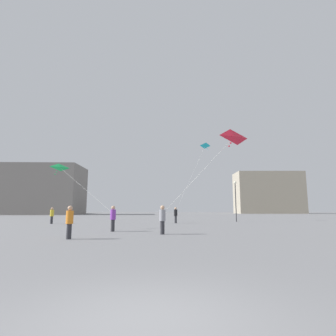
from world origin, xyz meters
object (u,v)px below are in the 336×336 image
(person_in_yellow, at_px, (52,215))
(kite_crimson_delta, at_px, (233,138))
(person_in_purple, at_px, (113,217))
(kite_cyan_delta, at_px, (205,147))
(kite_emerald_delta, at_px, (60,168))
(building_right_hall, at_px, (268,193))
(lamppost_east, at_px, (235,194))
(person_in_orange, at_px, (70,221))
(person_in_grey, at_px, (162,218))
(building_left_hall, at_px, (17,197))
(building_centre_hall, at_px, (46,190))
(person_in_black, at_px, (176,214))

(person_in_yellow, relative_size, kite_crimson_delta, 0.34)
(person_in_purple, xyz_separation_m, kite_crimson_delta, (8.16, -3.76, 4.98))
(kite_cyan_delta, bearing_deg, kite_emerald_delta, -132.32)
(person_in_yellow, relative_size, kite_emerald_delta, 0.31)
(building_right_hall, bearing_deg, kite_crimson_delta, -110.63)
(lamppost_east, bearing_deg, person_in_orange, -124.22)
(person_in_purple, bearing_deg, person_in_grey, 19.72)
(person_in_purple, height_order, lamppost_east, lamppost_east)
(building_left_hall, bearing_deg, person_in_yellow, -57.37)
(person_in_yellow, relative_size, building_centre_hall, 0.08)
(kite_emerald_delta, bearing_deg, building_left_hall, 122.04)
(person_in_grey, distance_m, building_centre_hall, 71.66)
(person_in_orange, relative_size, building_centre_hall, 0.09)
(person_in_purple, distance_m, kite_cyan_delta, 22.06)
(person_in_yellow, distance_m, kite_emerald_delta, 9.60)
(person_in_yellow, height_order, building_centre_hall, building_centre_hall)
(building_right_hall, bearing_deg, person_in_orange, -115.82)
(kite_crimson_delta, bearing_deg, person_in_black, 102.44)
(person_in_orange, bearing_deg, lamppost_east, -91.07)
(person_in_black, distance_m, building_right_hall, 74.97)
(kite_emerald_delta, bearing_deg, person_in_purple, -24.54)
(person_in_orange, distance_m, kite_emerald_delta, 9.27)
(person_in_grey, bearing_deg, building_centre_hall, -21.92)
(lamppost_east, bearing_deg, building_centre_hall, 136.24)
(person_in_yellow, bearing_deg, building_centre_hall, -169.05)
(kite_emerald_delta, xyz_separation_m, kite_cyan_delta, (14.11, 15.49, 5.34))
(person_in_purple, distance_m, lamppost_east, 20.01)
(person_in_yellow, xyz_separation_m, building_right_hall, (47.98, 68.00, 6.36))
(person_in_orange, distance_m, building_right_hall, 92.62)
(person_in_orange, xyz_separation_m, building_left_hall, (-49.75, 80.80, 5.00))
(building_left_hall, bearing_deg, person_in_grey, -54.90)
(person_in_black, bearing_deg, person_in_purple, 29.78)
(person_in_grey, relative_size, lamppost_east, 0.36)
(person_in_purple, xyz_separation_m, kite_cyan_delta, (9.02, 17.82, 9.38))
(person_in_purple, height_order, kite_emerald_delta, kite_emerald_delta)
(kite_crimson_delta, distance_m, building_left_hall, 99.10)
(building_centre_hall, bearing_deg, building_left_hall, 137.18)
(building_right_hall, bearing_deg, kite_cyan_delta, -116.43)
(person_in_orange, xyz_separation_m, kite_cyan_delta, (10.30, 22.90, 9.41))
(person_in_purple, bearing_deg, person_in_black, 118.05)
(person_in_black, distance_m, lamppost_east, 9.01)
(person_in_purple, height_order, building_right_hall, building_right_hall)
(kite_crimson_delta, height_order, kite_cyan_delta, kite_cyan_delta)
(building_left_hall, bearing_deg, building_right_hall, 1.51)
(person_in_grey, height_order, person_in_purple, person_in_purple)
(person_in_grey, relative_size, kite_crimson_delta, 0.35)
(building_centre_hall, xyz_separation_m, lamppost_east, (45.64, -43.70, -3.64))
(kite_emerald_delta, relative_size, lamppost_east, 1.11)
(person_in_yellow, bearing_deg, person_in_black, 81.46)
(person_in_orange, bearing_deg, building_right_hall, -82.68)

